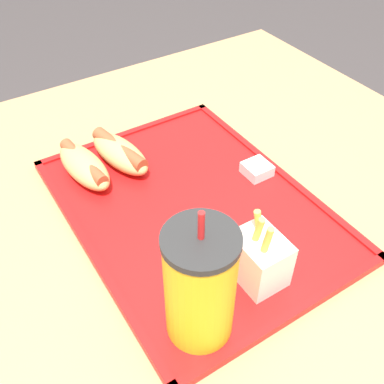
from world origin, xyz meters
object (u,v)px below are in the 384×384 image
soda_cup (200,286)px  hot_dog_near (120,153)px  sauce_cup_mayo (257,169)px  fries_carton (259,258)px  hot_dog_far (84,166)px

soda_cup → hot_dog_near: 0.35m
hot_dog_near → sauce_cup_mayo: 0.24m
soda_cup → hot_dog_near: bearing=-9.6°
soda_cup → sauce_cup_mayo: soda_cup is taller
fries_carton → sauce_cup_mayo: 0.22m
hot_dog_far → sauce_cup_mayo: 0.29m
soda_cup → hot_dog_far: (0.34, 0.01, -0.06)m
sauce_cup_mayo → hot_dog_near: bearing=50.6°
hot_dog_near → sauce_cup_mayo: bearing=-129.4°
soda_cup → fries_carton: 0.12m
soda_cup → hot_dog_far: 0.34m
fries_carton → soda_cup: bearing=100.8°
hot_dog_far → hot_dog_near: size_ratio=0.98×
soda_cup → hot_dog_far: size_ratio=1.36×
hot_dog_far → hot_dog_near: bearing=-90.0°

